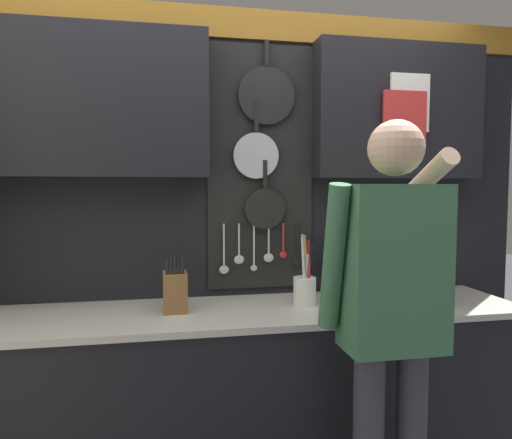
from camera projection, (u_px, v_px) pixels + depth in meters
The scene contains 6 objects.
base_cabinet_counter at pixel (260, 400), 2.22m from camera, with size 2.57×0.60×0.90m.
back_wall_unit at pixel (250, 180), 2.40m from camera, with size 3.14×0.23×2.40m.
microwave at pixel (385, 274), 2.33m from camera, with size 0.51×0.38×0.28m.
knife_block at pixel (175, 291), 2.13m from camera, with size 0.11×0.15×0.26m.
utensil_crock at pixel (305, 287), 2.25m from camera, with size 0.11×0.11×0.35m.
person at pixel (391, 301), 1.76m from camera, with size 0.54×0.63×1.73m.
Camera 1 is at (-0.41, -2.11, 1.47)m, focal length 32.00 mm.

